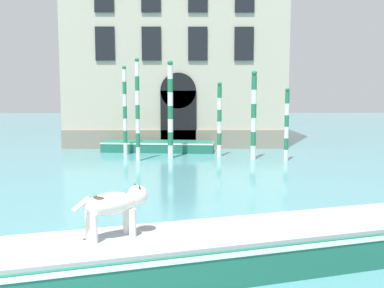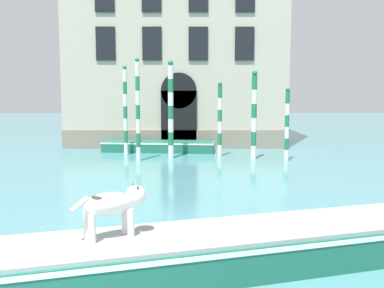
{
  "view_description": "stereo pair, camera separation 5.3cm",
  "coord_description": "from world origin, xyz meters",
  "px_view_note": "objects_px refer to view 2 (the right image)",
  "views": [
    {
      "loc": [
        1.78,
        -4.0,
        3.03
      ],
      "look_at": [
        1.93,
        11.64,
        1.2
      ],
      "focal_mm": 42.0,
      "sensor_mm": 36.0,
      "label": 1
    },
    {
      "loc": [
        1.83,
        -4.0,
        3.03
      ],
      "look_at": [
        1.93,
        11.64,
        1.2
      ],
      "focal_mm": 42.0,
      "sensor_mm": 36.0,
      "label": 2
    }
  ],
  "objects_px": {
    "mooring_pole_5": "(138,110)",
    "boat_foreground": "(227,248)",
    "mooring_pole_1": "(171,109)",
    "mooring_pole_2": "(125,110)",
    "mooring_pole_0": "(287,124)",
    "mooring_pole_3": "(254,115)",
    "mooring_pole_4": "(220,119)",
    "dog_on_deck": "(114,204)",
    "boat_moored_near_palazzo": "(159,146)"
  },
  "relations": [
    {
      "from": "dog_on_deck",
      "to": "mooring_pole_0",
      "type": "xyz_separation_m",
      "value": [
        5.46,
        12.32,
        0.39
      ]
    },
    {
      "from": "mooring_pole_1",
      "to": "mooring_pole_2",
      "type": "bearing_deg",
      "value": 151.31
    },
    {
      "from": "dog_on_deck",
      "to": "mooring_pole_1",
      "type": "height_order",
      "value": "mooring_pole_1"
    },
    {
      "from": "mooring_pole_0",
      "to": "mooring_pole_3",
      "type": "relative_size",
      "value": 0.81
    },
    {
      "from": "boat_moored_near_palazzo",
      "to": "mooring_pole_4",
      "type": "relative_size",
      "value": 1.65
    },
    {
      "from": "boat_foreground",
      "to": "mooring_pole_1",
      "type": "distance_m",
      "value": 13.06
    },
    {
      "from": "mooring_pole_4",
      "to": "mooring_pole_5",
      "type": "bearing_deg",
      "value": -159.5
    },
    {
      "from": "boat_foreground",
      "to": "mooring_pole_2",
      "type": "bearing_deg",
      "value": 88.33
    },
    {
      "from": "mooring_pole_3",
      "to": "mooring_pole_4",
      "type": "bearing_deg",
      "value": 146.94
    },
    {
      "from": "boat_foreground",
      "to": "dog_on_deck",
      "type": "relative_size",
      "value": 7.41
    },
    {
      "from": "boat_moored_near_palazzo",
      "to": "mooring_pole_2",
      "type": "height_order",
      "value": "mooring_pole_2"
    },
    {
      "from": "boat_foreground",
      "to": "mooring_pole_0",
      "type": "bearing_deg",
      "value": 56.79
    },
    {
      "from": "dog_on_deck",
      "to": "mooring_pole_3",
      "type": "distance_m",
      "value": 13.49
    },
    {
      "from": "mooring_pole_4",
      "to": "mooring_pole_5",
      "type": "xyz_separation_m",
      "value": [
        -3.65,
        -1.37,
        0.5
      ]
    },
    {
      "from": "dog_on_deck",
      "to": "mooring_pole_0",
      "type": "height_order",
      "value": "mooring_pole_0"
    },
    {
      "from": "mooring_pole_1",
      "to": "mooring_pole_5",
      "type": "xyz_separation_m",
      "value": [
        -1.39,
        -0.79,
        0.02
      ]
    },
    {
      "from": "mooring_pole_4",
      "to": "boat_moored_near_palazzo",
      "type": "bearing_deg",
      "value": 149.09
    },
    {
      "from": "mooring_pole_1",
      "to": "mooring_pole_4",
      "type": "height_order",
      "value": "mooring_pole_1"
    },
    {
      "from": "mooring_pole_0",
      "to": "mooring_pole_2",
      "type": "xyz_separation_m",
      "value": [
        -7.31,
        2.11,
        0.53
      ]
    },
    {
      "from": "mooring_pole_0",
      "to": "boat_moored_near_palazzo",
      "type": "bearing_deg",
      "value": 150.78
    },
    {
      "from": "boat_foreground",
      "to": "mooring_pole_4",
      "type": "xyz_separation_m",
      "value": [
        0.77,
        13.42,
        1.4
      ]
    },
    {
      "from": "boat_moored_near_palazzo",
      "to": "mooring_pole_3",
      "type": "height_order",
      "value": "mooring_pole_3"
    },
    {
      "from": "boat_moored_near_palazzo",
      "to": "mooring_pole_5",
      "type": "height_order",
      "value": "mooring_pole_5"
    },
    {
      "from": "mooring_pole_0",
      "to": "mooring_pole_1",
      "type": "bearing_deg",
      "value": 170.09
    },
    {
      "from": "mooring_pole_2",
      "to": "mooring_pole_5",
      "type": "xyz_separation_m",
      "value": [
        0.83,
        -2.01,
        0.11
      ]
    },
    {
      "from": "mooring_pole_3",
      "to": "boat_moored_near_palazzo",
      "type": "bearing_deg",
      "value": 148.37
    },
    {
      "from": "mooring_pole_0",
      "to": "dog_on_deck",
      "type": "bearing_deg",
      "value": -113.92
    },
    {
      "from": "mooring_pole_1",
      "to": "mooring_pole_3",
      "type": "xyz_separation_m",
      "value": [
        3.72,
        -0.37,
        -0.23
      ]
    },
    {
      "from": "mooring_pole_2",
      "to": "mooring_pole_5",
      "type": "distance_m",
      "value": 2.18
    },
    {
      "from": "dog_on_deck",
      "to": "mooring_pole_0",
      "type": "bearing_deg",
      "value": 36.01
    },
    {
      "from": "mooring_pole_1",
      "to": "boat_foreground",
      "type": "bearing_deg",
      "value": -83.39
    },
    {
      "from": "boat_foreground",
      "to": "mooring_pole_3",
      "type": "relative_size",
      "value": 2.13
    },
    {
      "from": "mooring_pole_0",
      "to": "mooring_pole_3",
      "type": "height_order",
      "value": "mooring_pole_3"
    },
    {
      "from": "dog_on_deck",
      "to": "mooring_pole_2",
      "type": "height_order",
      "value": "mooring_pole_2"
    },
    {
      "from": "boat_moored_near_palazzo",
      "to": "mooring_pole_3",
      "type": "xyz_separation_m",
      "value": [
        4.43,
        -2.73,
        1.72
      ]
    },
    {
      "from": "boat_moored_near_palazzo",
      "to": "mooring_pole_4",
      "type": "xyz_separation_m",
      "value": [
        2.97,
        -1.78,
        1.48
      ]
    },
    {
      "from": "dog_on_deck",
      "to": "boat_moored_near_palazzo",
      "type": "bearing_deg",
      "value": 61.17
    },
    {
      "from": "boat_foreground",
      "to": "mooring_pole_0",
      "type": "height_order",
      "value": "mooring_pole_0"
    },
    {
      "from": "boat_foreground",
      "to": "boat_moored_near_palazzo",
      "type": "relative_size",
      "value": 1.46
    },
    {
      "from": "mooring_pole_0",
      "to": "mooring_pole_5",
      "type": "bearing_deg",
      "value": 179.15
    },
    {
      "from": "mooring_pole_1",
      "to": "mooring_pole_3",
      "type": "bearing_deg",
      "value": -5.75
    },
    {
      "from": "boat_foreground",
      "to": "mooring_pole_2",
      "type": "xyz_separation_m",
      "value": [
        -3.71,
        14.06,
        1.79
      ]
    },
    {
      "from": "mooring_pole_5",
      "to": "mooring_pole_1",
      "type": "bearing_deg",
      "value": 29.63
    },
    {
      "from": "mooring_pole_5",
      "to": "boat_foreground",
      "type": "bearing_deg",
      "value": -76.55
    },
    {
      "from": "mooring_pole_2",
      "to": "mooring_pole_5",
      "type": "relative_size",
      "value": 0.95
    },
    {
      "from": "mooring_pole_0",
      "to": "mooring_pole_1",
      "type": "distance_m",
      "value": 5.2
    },
    {
      "from": "boat_foreground",
      "to": "boat_moored_near_palazzo",
      "type": "xyz_separation_m",
      "value": [
        -2.2,
        15.2,
        -0.08
      ]
    },
    {
      "from": "mooring_pole_2",
      "to": "mooring_pole_5",
      "type": "height_order",
      "value": "mooring_pole_5"
    },
    {
      "from": "mooring_pole_2",
      "to": "mooring_pole_1",
      "type": "bearing_deg",
      "value": -28.69
    },
    {
      "from": "mooring_pole_1",
      "to": "mooring_pole_2",
      "type": "height_order",
      "value": "mooring_pole_1"
    }
  ]
}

